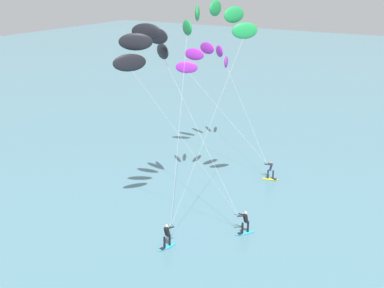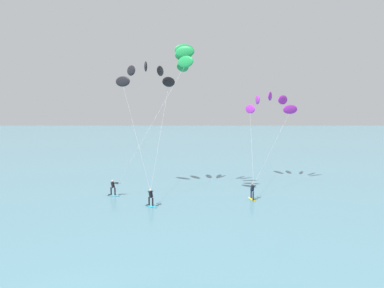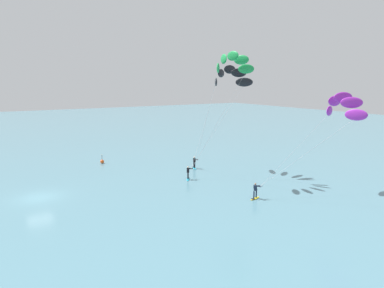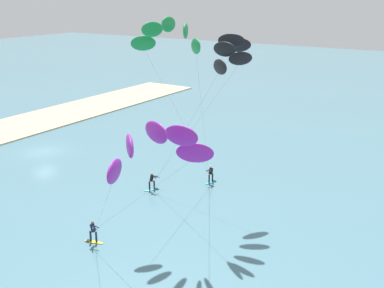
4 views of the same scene
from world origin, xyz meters
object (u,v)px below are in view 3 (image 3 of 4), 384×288
(kitesurfer_nearshore, at_px, (339,108))
(kitesurfer_far_out, at_px, (228,79))
(marker_buoy, at_px, (102,161))
(kitesurfer_mid_water, at_px, (231,67))

(kitesurfer_nearshore, relative_size, kitesurfer_far_out, 0.79)
(kitesurfer_nearshore, distance_m, marker_buoy, 32.97)
(kitesurfer_far_out, bearing_deg, kitesurfer_nearshore, 13.68)
(kitesurfer_far_out, distance_m, marker_buoy, 21.90)
(kitesurfer_mid_water, xyz_separation_m, marker_buoy, (-16.69, -10.62, -13.23))
(kitesurfer_nearshore, height_order, marker_buoy, kitesurfer_nearshore)
(kitesurfer_nearshore, xyz_separation_m, kitesurfer_mid_water, (-10.32, -6.07, 4.35))
(kitesurfer_far_out, relative_size, marker_buoy, 10.12)
(kitesurfer_mid_water, bearing_deg, marker_buoy, -147.55)
(kitesurfer_far_out, xyz_separation_m, marker_buoy, (-12.79, -13.23, -11.88))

